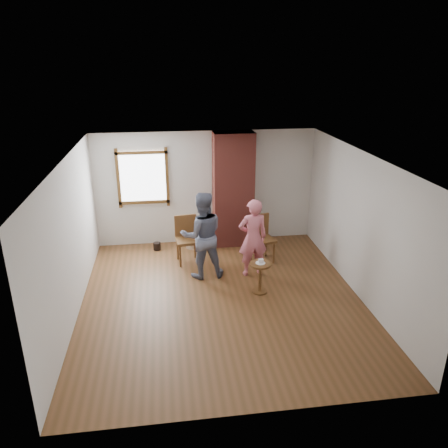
{
  "coord_description": "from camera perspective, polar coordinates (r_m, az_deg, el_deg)",
  "views": [
    {
      "loc": [
        -0.91,
        -6.84,
        4.13
      ],
      "look_at": [
        0.15,
        0.8,
        1.15
      ],
      "focal_mm": 35.0,
      "sensor_mm": 36.0,
      "label": 1
    }
  ],
  "objects": [
    {
      "name": "dining_chair_right",
      "position": [
        9.3,
        4.82,
        -1.52
      ],
      "size": [
        0.56,
        0.56,
        1.0
      ],
      "rotation": [
        0.0,
        0.0,
        0.22
      ],
      "color": "brown",
      "rests_on": "ground"
    },
    {
      "name": "side_table",
      "position": [
        8.1,
        4.74,
        -6.36
      ],
      "size": [
        0.4,
        0.4,
        0.6
      ],
      "color": "brown",
      "rests_on": "ground"
    },
    {
      "name": "stoneware_crock",
      "position": [
        10.04,
        -3.92,
        -1.64
      ],
      "size": [
        0.5,
        0.5,
        0.51
      ],
      "primitive_type": "cylinder",
      "rotation": [
        0.0,
        0.0,
        0.32
      ],
      "color": "tan",
      "rests_on": "ground"
    },
    {
      "name": "dark_pot",
      "position": [
        10.05,
        -8.74,
        -2.88
      ],
      "size": [
        0.21,
        0.21,
        0.17
      ],
      "primitive_type": "cylinder",
      "rotation": [
        0.0,
        0.0,
        -0.28
      ],
      "color": "black",
      "rests_on": "ground"
    },
    {
      "name": "person_pink",
      "position": [
        8.58,
        3.78,
        -1.82
      ],
      "size": [
        0.6,
        0.42,
        1.59
      ],
      "primitive_type": "imported",
      "rotation": [
        0.0,
        0.0,
        3.21
      ],
      "color": "#DB6D7F",
      "rests_on": "ground"
    },
    {
      "name": "cake_slice",
      "position": [
        7.99,
        4.86,
        -4.86
      ],
      "size": [
        0.08,
        0.07,
        0.06
      ],
      "primitive_type": "cube",
      "color": "white",
      "rests_on": "cake_plate"
    },
    {
      "name": "dining_chair_left",
      "position": [
        9.27,
        -4.9,
        -1.61
      ],
      "size": [
        0.51,
        0.51,
        1.0
      ],
      "rotation": [
        0.0,
        0.0,
        0.1
      ],
      "color": "brown",
      "rests_on": "ground"
    },
    {
      "name": "brick_chimney",
      "position": [
        9.88,
        1.2,
        4.47
      ],
      "size": [
        0.9,
        0.5,
        2.6
      ],
      "primitive_type": "cube",
      "color": "#9C4037",
      "rests_on": "ground"
    },
    {
      "name": "room_shell",
      "position": [
        7.85,
        -1.33,
        3.91
      ],
      "size": [
        5.04,
        5.52,
        2.62
      ],
      "color": "silver",
      "rests_on": "ground"
    },
    {
      "name": "cake_plate",
      "position": [
        8.01,
        4.78,
        -5.09
      ],
      "size": [
        0.18,
        0.18,
        0.01
      ],
      "primitive_type": "cylinder",
      "color": "white",
      "rests_on": "side_table"
    },
    {
      "name": "man",
      "position": [
        8.48,
        -2.86,
        -1.5
      ],
      "size": [
        0.9,
        0.72,
        1.74
      ],
      "primitive_type": "imported",
      "rotation": [
        0.0,
        0.0,
        3.22
      ],
      "color": "#161F3E",
      "rests_on": "ground"
    },
    {
      "name": "ground",
      "position": [
        8.04,
        -0.31,
        -9.78
      ],
      "size": [
        5.5,
        5.5,
        0.0
      ],
      "primitive_type": "plane",
      "color": "brown",
      "rests_on": "ground"
    }
  ]
}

